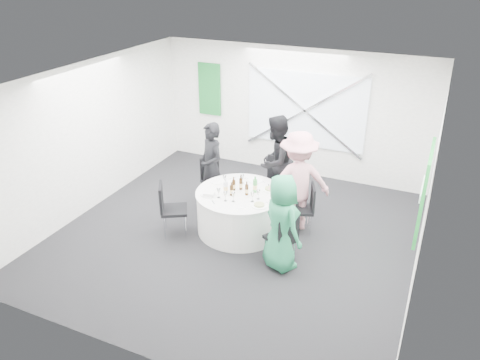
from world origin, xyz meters
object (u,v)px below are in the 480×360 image
at_px(chair_front_right, 284,236).
at_px(chair_back, 274,178).
at_px(person_woman_pink, 298,181).
at_px(clear_water_bottle, 226,187).
at_px(chair_front_left, 169,205).
at_px(chair_back_left, 212,177).
at_px(person_man_back, 275,162).
at_px(person_man_back_left, 211,166).
at_px(person_woman_green, 281,223).
at_px(banquet_table, 240,211).
at_px(green_water_bottle, 255,186).
at_px(chair_back_right, 306,205).

bearing_deg(chair_front_right, chair_back, -122.36).
distance_m(chair_back, person_woman_pink, 0.93).
bearing_deg(clear_water_bottle, chair_front_left, -148.25).
height_order(chair_front_right, person_woman_pink, person_woman_pink).
xyz_separation_m(chair_back_left, person_man_back, (1.16, 0.41, 0.37)).
bearing_deg(clear_water_bottle, person_man_back_left, 132.82).
bearing_deg(person_man_back_left, person_man_back, 63.01).
xyz_separation_m(chair_front_left, clear_water_bottle, (0.85, 0.53, 0.29)).
height_order(chair_front_left, person_man_back_left, person_man_back_left).
relative_size(chair_back, chair_front_right, 1.10).
relative_size(chair_back, person_woman_green, 0.63).
bearing_deg(chair_back_left, person_woman_pink, -58.67).
xyz_separation_m(chair_back, person_woman_pink, (0.65, -0.58, 0.33)).
xyz_separation_m(chair_front_left, person_woman_green, (2.10, -0.10, 0.22)).
bearing_deg(banquet_table, person_man_back, 79.51).
bearing_deg(chair_back_left, chair_back, -34.94).
xyz_separation_m(chair_back_left, chair_front_right, (2.00, -1.44, -0.01)).
relative_size(chair_front_left, person_woman_green, 0.61).
distance_m(person_man_back, person_woman_pink, 0.93).
xyz_separation_m(chair_front_right, person_woman_pink, (-0.18, 1.19, 0.38)).
bearing_deg(green_water_bottle, clear_water_bottle, -153.92).
relative_size(person_man_back_left, green_water_bottle, 5.84).
relative_size(chair_front_left, person_man_back_left, 0.57).
xyz_separation_m(chair_back_right, green_water_bottle, (-0.84, -0.31, 0.35)).
xyz_separation_m(person_man_back_left, green_water_bottle, (1.09, -0.45, 0.01)).
bearing_deg(chair_back_left, chair_back_right, -60.23).
height_order(banquet_table, chair_front_right, chair_front_right).
height_order(chair_back_left, person_man_back_left, person_man_back_left).
height_order(banquet_table, person_woman_pink, person_woman_pink).
xyz_separation_m(chair_front_right, green_water_bottle, (-0.82, 0.80, 0.34)).
relative_size(banquet_table, person_man_back, 0.85).
bearing_deg(person_man_back_left, banquet_table, -0.00).
bearing_deg(green_water_bottle, banquet_table, -151.76).
bearing_deg(person_woman_green, chair_front_right, -86.36).
xyz_separation_m(person_man_back_left, person_woman_green, (1.88, -1.30, -0.07)).
distance_m(person_man_back_left, person_man_back, 1.23).
distance_m(chair_front_right, clear_water_bottle, 1.44).
distance_m(chair_back_right, person_woman_pink, 0.45).
bearing_deg(chair_front_right, chair_front_left, -58.69).
bearing_deg(person_woman_green, person_man_back_left, 0.58).
relative_size(chair_back_left, chair_back_right, 1.02).
relative_size(person_man_back, clear_water_bottle, 6.77).
xyz_separation_m(person_man_back_left, clear_water_bottle, (0.63, -0.68, 0.00)).
relative_size(green_water_bottle, clear_water_bottle, 1.09).
bearing_deg(chair_back, chair_back_right, -26.50).
distance_m(chair_front_left, person_woman_green, 2.11).
relative_size(chair_back_right, person_man_back_left, 0.52).
relative_size(chair_back_right, green_water_bottle, 3.06).
distance_m(chair_back, chair_back_right, 1.08).
bearing_deg(person_woman_pink, banquet_table, -0.00).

